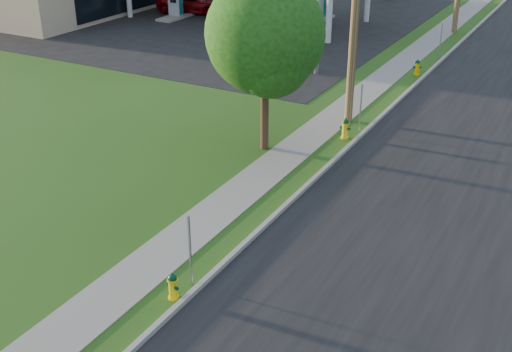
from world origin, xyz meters
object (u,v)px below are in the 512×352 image
at_px(hydrant_near, 173,286).
at_px(car_red, 194,3).
at_px(fuel_pump_nw, 176,8).
at_px(fuel_pump_se, 318,10).
at_px(fuel_pump_ne, 293,21).
at_px(hydrant_mid, 345,128).
at_px(tree_verge, 267,40).
at_px(hydrant_far, 417,67).

height_order(hydrant_near, car_red, car_red).
relative_size(fuel_pump_nw, fuel_pump_se, 1.00).
height_order(fuel_pump_ne, hydrant_mid, fuel_pump_ne).
relative_size(fuel_pump_se, tree_verge, 0.50).
xyz_separation_m(hydrant_mid, hydrant_far, (0.05, 9.61, -0.01)).
relative_size(fuel_pump_ne, tree_verge, 0.50).
height_order(fuel_pump_ne, car_red, fuel_pump_ne).
distance_m(fuel_pump_ne, hydrant_near, 28.17).
height_order(hydrant_mid, car_red, car_red).
bearing_deg(tree_verge, fuel_pump_nw, 133.36).
relative_size(fuel_pump_nw, tree_verge, 0.50).
distance_m(fuel_pump_ne, hydrant_mid, 17.61).
xyz_separation_m(fuel_pump_se, tree_verge, (7.30, -21.26, 3.39)).
xyz_separation_m(fuel_pump_ne, hydrant_mid, (9.48, -14.83, -0.32)).
xyz_separation_m(fuel_pump_se, car_red, (-8.88, -1.87, 0.01)).
xyz_separation_m(hydrant_near, car_red, (-18.54, 28.59, 0.38)).
height_order(fuel_pump_ne, hydrant_near, fuel_pump_ne).
relative_size(hydrant_far, car_red, 0.15).
relative_size(fuel_pump_nw, hydrant_far, 3.93).
bearing_deg(tree_verge, car_red, 129.84).
height_order(fuel_pump_se, tree_verge, tree_verge).
xyz_separation_m(fuel_pump_nw, hydrant_far, (18.53, -5.23, -0.32)).
distance_m(tree_verge, hydrant_far, 12.79).
distance_m(fuel_pump_nw, hydrant_near, 32.38).
height_order(fuel_pump_se, hydrant_near, fuel_pump_se).
bearing_deg(car_red, fuel_pump_ne, -117.01).
relative_size(fuel_pump_nw, car_red, 0.60).
xyz_separation_m(fuel_pump_nw, hydrant_near, (18.66, -26.46, -0.37)).
bearing_deg(fuel_pump_ne, hydrant_far, -28.74).
bearing_deg(fuel_pump_se, hydrant_mid, -63.27).
bearing_deg(hydrant_near, tree_verge, 104.36).
height_order(hydrant_near, hydrant_mid, hydrant_mid).
relative_size(fuel_pump_se, hydrant_far, 3.93).
distance_m(tree_verge, hydrant_mid, 4.94).
bearing_deg(hydrant_near, fuel_pump_se, 107.59).
bearing_deg(hydrant_mid, fuel_pump_se, 116.73).
height_order(fuel_pump_ne, hydrant_far, fuel_pump_ne).
relative_size(tree_verge, car_red, 1.21).
height_order(fuel_pump_nw, hydrant_mid, fuel_pump_nw).
height_order(fuel_pump_se, hydrant_far, fuel_pump_se).
relative_size(tree_verge, hydrant_near, 8.78).
bearing_deg(hydrant_near, hydrant_mid, 90.86).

